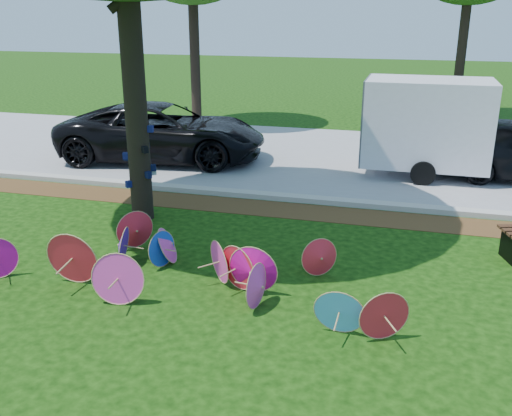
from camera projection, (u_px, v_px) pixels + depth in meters
The scene contains 7 objects.
ground at pixel (187, 308), 8.24m from camera, with size 90.00×90.00×0.00m, color black.
mulch_strip at pixel (264, 208), 12.34m from camera, with size 90.00×1.00×0.01m, color #472D16.
curb at pixel (272, 196), 12.96m from camera, with size 90.00×0.30×0.12m, color #B7B5AD.
street at pixel (305, 156), 16.76m from camera, with size 90.00×8.00×0.01m, color gray.
parasol_pile at pixel (186, 265), 8.76m from camera, with size 6.74×2.40×0.89m.
black_van at pixel (163, 132), 16.07m from camera, with size 2.65×5.75×1.60m, color black.
cargo_trailer at pixel (427, 122), 14.41m from camera, with size 3.06×1.94×2.74m, color white.
Camera 1 is at (2.88, -6.79, 4.09)m, focal length 40.00 mm.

